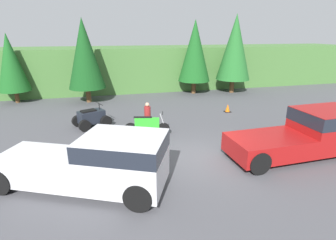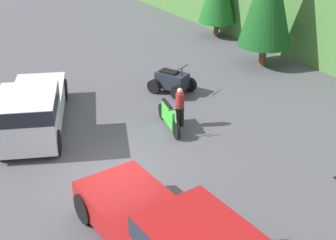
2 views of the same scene
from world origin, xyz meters
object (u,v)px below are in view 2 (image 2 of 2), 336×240
object	(u,v)px
pickup_truck_second	(32,109)
dirt_bike	(169,117)
rider_person	(180,106)
pickup_truck_red	(176,240)
quad_atv	(172,82)

from	to	relation	value
pickup_truck_second	dirt_bike	world-z (taller)	pickup_truck_second
pickup_truck_second	rider_person	bearing A→B (deg)	87.62
pickup_truck_red	pickup_truck_second	xyz separation A→B (m)	(-8.87, -0.57, 0.00)
dirt_bike	rider_person	xyz separation A→B (m)	(0.11, 0.44, 0.39)
quad_atv	rider_person	distance (m)	3.38
pickup_truck_red	rider_person	world-z (taller)	pickup_truck_red
rider_person	pickup_truck_second	bearing A→B (deg)	-106.12
quad_atv	rider_person	size ratio (longest dim) A/B	1.38
pickup_truck_second	rider_person	xyz separation A→B (m)	(2.52, 4.97, -0.15)
pickup_truck_red	quad_atv	bearing A→B (deg)	145.24
dirt_bike	rider_person	world-z (taller)	rider_person
pickup_truck_red	dirt_bike	distance (m)	7.60
pickup_truck_second	dirt_bike	bearing A→B (deg)	86.46
dirt_bike	pickup_truck_red	bearing A→B (deg)	-17.59
pickup_truck_second	pickup_truck_red	bearing A→B (deg)	28.18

